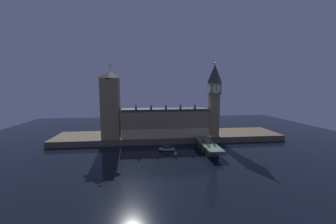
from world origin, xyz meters
The scene contains 16 objects.
ground_plane centered at (0.00, 0.00, 0.00)m, with size 400.00×400.00×0.00m, color black.
embankment centered at (0.00, 39.00, 2.69)m, with size 220.00×42.00×5.37m.
parliament_hall centered at (-5.65, 28.95, 18.55)m, with size 80.36×17.24×31.75m.
clock_tower centered at (40.74, 25.74, 42.22)m, with size 10.51×10.62×69.47m.
victoria_tower centered at (-55.72, 29.43, 35.76)m, with size 16.17×16.17×66.56m.
bridge centered at (25.59, -5.00, 4.78)m, with size 11.29×46.00×6.89m.
car_northbound_lead centered at (23.11, -1.24, 7.54)m, with size 1.95×4.58×1.39m.
car_northbound_trail centered at (23.11, -15.07, 7.53)m, with size 1.99×4.38×1.36m.
car_southbound_lead centered at (28.07, -13.58, 7.61)m, with size 1.91×4.25×1.54m.
pedestrian_near_rail centered at (20.62, -12.35, 7.87)m, with size 0.38×0.38×1.84m.
pedestrian_mid_walk centered at (30.56, -0.48, 7.74)m, with size 0.38×0.38×1.61m.
pedestrian_far_rail centered at (20.62, 3.66, 7.74)m, with size 0.38×0.38×1.60m.
street_lamp_near centered at (20.22, -19.72, 11.41)m, with size 1.34×0.60×7.23m.
street_lamp_mid centered at (30.96, -5.00, 10.66)m, with size 1.34×0.60×6.02m.
street_lamp_far centered at (20.22, 9.72, 11.00)m, with size 1.34×0.60×6.56m.
boat_upstream centered at (-7.40, 0.00, 1.50)m, with size 14.14×6.92×4.11m.
Camera 1 is at (-25.10, -162.37, 51.60)m, focal length 22.00 mm.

